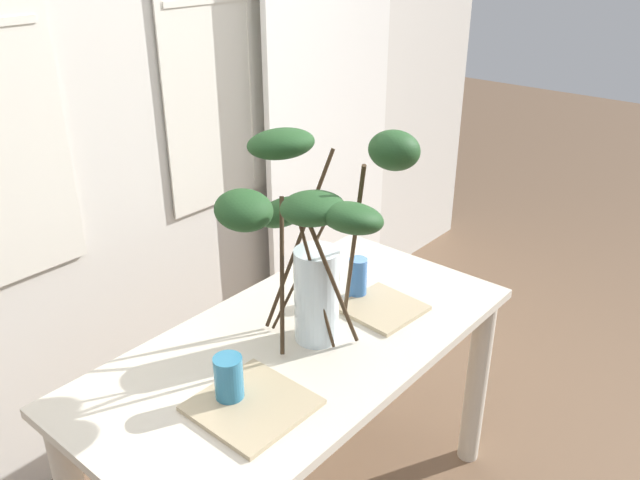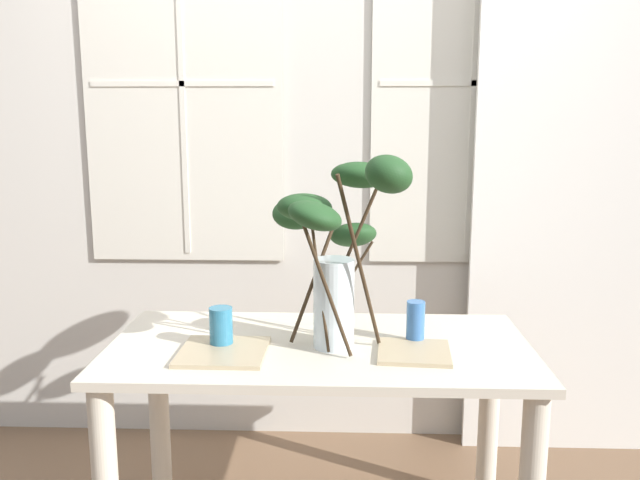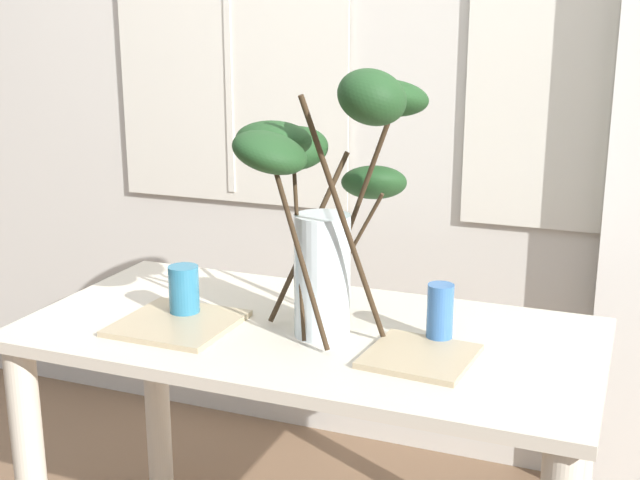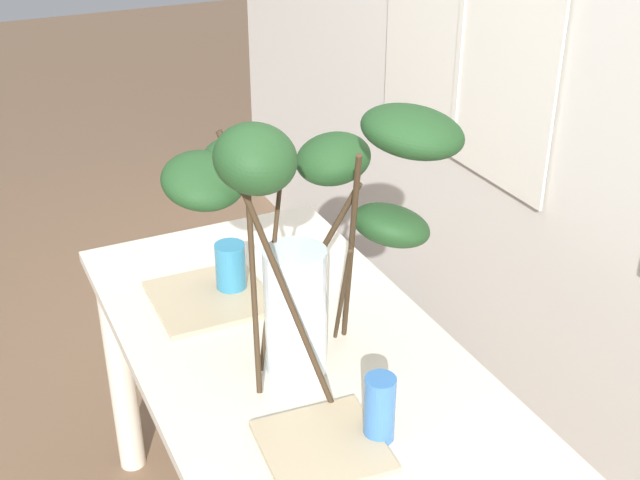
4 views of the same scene
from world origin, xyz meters
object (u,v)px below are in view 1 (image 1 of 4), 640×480
vase_with_branches (308,222)px  drinking_glass_blue_right (358,278)px  plate_square_right (382,308)px  dining_table (301,382)px  plate_square_left (252,405)px  drinking_glass_blue_left (229,379)px

vase_with_branches → drinking_glass_blue_right: 0.41m
vase_with_branches → plate_square_right: (0.25, -0.10, -0.37)m
plate_square_right → dining_table: bearing=164.4°
vase_with_branches → plate_square_right: 0.46m
dining_table → plate_square_right: plate_square_right is taller
vase_with_branches → drinking_glass_blue_right: vase_with_branches is taller
plate_square_right → drinking_glass_blue_right: bearing=82.4°
plate_square_left → vase_with_branches: bearing=17.8°
drinking_glass_blue_left → drinking_glass_blue_right: (0.65, 0.07, 0.00)m
vase_with_branches → plate_square_left: bearing=-162.2°
drinking_glass_blue_right → vase_with_branches: bearing=-176.0°
drinking_glass_blue_left → drinking_glass_blue_right: size_ratio=0.94×
plate_square_left → plate_square_right: size_ratio=1.21×
drinking_glass_blue_left → plate_square_right: (0.63, -0.05, -0.06)m
drinking_glass_blue_left → plate_square_left: 0.09m
drinking_glass_blue_left → plate_square_right: bearing=-4.1°
drinking_glass_blue_right → plate_square_right: (-0.02, -0.12, -0.06)m
drinking_glass_blue_right → plate_square_left: (-0.63, -0.13, -0.06)m
plate_square_left → dining_table: bearing=18.9°
drinking_glass_blue_left → plate_square_left: bearing=-75.4°
vase_with_branches → plate_square_left: 0.53m
dining_table → plate_square_left: (-0.31, -0.11, 0.16)m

